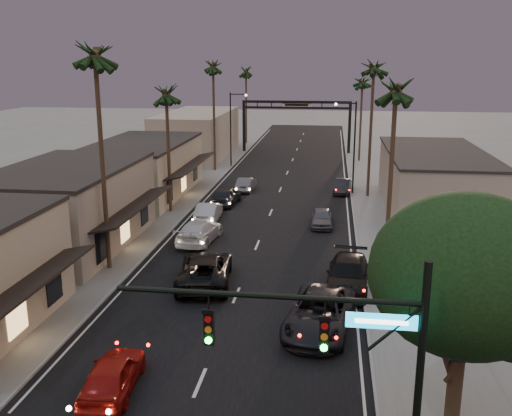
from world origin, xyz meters
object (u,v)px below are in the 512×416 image
(oncoming_red, at_px, (113,374))
(curbside_near, at_px, (319,313))
(streetlight_right, at_px, (352,140))
(oncoming_silver, at_px, (209,212))
(corner_tree, at_px, (468,281))
(palm_lb, at_px, (94,49))
(palm_lc, at_px, (166,89))
(palm_ra, at_px, (396,84))
(curbside_black, at_px, (348,274))
(streetlight_left, at_px, (233,123))
(arch, at_px, (296,113))
(palm_rc, at_px, (363,79))
(oncoming_pickup, at_px, (205,269))
(palm_far, at_px, (246,69))
(traffic_signal, at_px, (349,352))
(palm_ld, at_px, (213,63))
(palm_rb, at_px, (374,64))

(oncoming_red, bearing_deg, curbside_near, -145.83)
(streetlight_right, bearing_deg, oncoming_silver, -135.98)
(corner_tree, height_order, palm_lb, palm_lb)
(palm_lc, distance_m, palm_ra, 20.99)
(palm_lb, distance_m, curbside_black, 19.43)
(curbside_near, bearing_deg, streetlight_left, 113.10)
(oncoming_red, bearing_deg, arch, -97.88)
(palm_rc, bearing_deg, palm_ra, -90.00)
(curbside_black, bearing_deg, oncoming_pickup, -172.70)
(arch, bearing_deg, palm_far, 136.05)
(traffic_signal, relative_size, arch, 0.56)
(traffic_signal, relative_size, curbside_black, 1.45)
(palm_lb, xyz_separation_m, oncoming_red, (5.35, -13.07, -12.62))
(palm_lc, bearing_deg, traffic_signal, -65.94)
(streetlight_left, distance_m, palm_far, 20.96)
(arch, relative_size, oncoming_pickup, 2.37)
(palm_ra, distance_m, curbside_near, 14.18)
(streetlight_right, distance_m, palm_lc, 18.66)
(streetlight_right, relative_size, palm_rc, 0.74)
(palm_ra, relative_size, palm_far, 1.00)
(palm_ld, bearing_deg, streetlight_left, 60.75)
(palm_rb, bearing_deg, streetlight_left, 137.95)
(curbside_black, bearing_deg, curbside_near, -100.65)
(palm_lc, relative_size, curbside_near, 1.93)
(curbside_black, bearing_deg, streetlight_left, 114.02)
(palm_ra, bearing_deg, palm_rc, 90.00)
(palm_lb, relative_size, oncoming_pickup, 2.37)
(arch, bearing_deg, corner_tree, -81.38)
(palm_rc, relative_size, curbside_black, 2.08)
(palm_ra, bearing_deg, palm_lb, -173.37)
(oncoming_pickup, xyz_separation_m, curbside_near, (6.81, -5.10, -0.01))
(corner_tree, distance_m, streetlight_right, 37.64)
(curbside_near, bearing_deg, oncoming_red, -133.15)
(palm_rb, distance_m, palm_rc, 20.09)
(palm_far, bearing_deg, palm_rb, -63.57)
(oncoming_red, height_order, curbside_near, curbside_near)
(oncoming_red, relative_size, oncoming_silver, 0.95)
(streetlight_right, bearing_deg, streetlight_left, 136.79)
(corner_tree, xyz_separation_m, palm_rb, (-0.88, 36.55, 6.44))
(palm_ra, relative_size, palm_rb, 0.93)
(palm_ra, xyz_separation_m, curbside_near, (-3.90, -8.63, -10.56))
(streetlight_right, relative_size, oncoming_pickup, 1.41)
(palm_rb, distance_m, curbside_near, 31.11)
(oncoming_red, bearing_deg, palm_rc, -106.98)
(streetlight_right, xyz_separation_m, palm_rc, (1.68, 19.00, 5.14))
(palm_lb, relative_size, curbside_black, 2.59)
(corner_tree, bearing_deg, oncoming_pickup, 131.63)
(oncoming_silver, bearing_deg, palm_lc, -33.26)
(streetlight_left, distance_m, palm_lb, 36.93)
(streetlight_left, xyz_separation_m, oncoming_pickup, (4.82, -37.52, -4.44))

